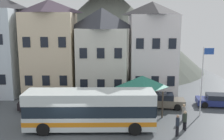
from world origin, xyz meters
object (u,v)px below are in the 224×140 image
parked_car_03 (217,100)px  public_bench (117,102)px  flagpole (203,76)px  pedestrian_00 (184,111)px  townhouse_03 (151,49)px  parked_car_02 (161,100)px  townhouse_01 (50,48)px  parked_car_00 (42,102)px  townhouse_02 (102,52)px  hilltop_castle (106,24)px  transit_bus (90,110)px  pedestrian_01 (177,125)px  pedestrian_02 (185,120)px  bus_shelter (142,82)px

parked_car_03 → public_bench: 10.16m
parked_car_03 → flagpole: flagpole is taller
parked_car_03 → pedestrian_00: size_ratio=2.76×
townhouse_03 → parked_car_02: size_ratio=2.26×
townhouse_01 → parked_car_00: 7.05m
parked_car_00 → townhouse_02: bearing=36.2°
townhouse_01 → hilltop_castle: hilltop_castle is taller
transit_bus → pedestrian_01: 6.75m
parked_car_02 → pedestrian_02: size_ratio=2.98×
transit_bus → bus_shelter: 6.34m
parked_car_00 → public_bench: (7.42, 0.93, -0.24)m
parked_car_00 → pedestrian_01: size_ratio=2.78×
townhouse_03 → parked_car_00: townhouse_03 is taller
pedestrian_01 → flagpole: bearing=53.5°
townhouse_01 → pedestrian_00: bearing=-31.9°
townhouse_02 → public_bench: (1.71, -4.45, -4.55)m
transit_bus → townhouse_02: bearing=86.3°
transit_bus → parked_car_03: bearing=24.4°
transit_bus → public_bench: size_ratio=6.63×
public_bench → pedestrian_02: bearing=-48.9°
parked_car_03 → pedestrian_01: size_ratio=2.52×
pedestrian_00 → parked_car_02: bearing=109.4°
hilltop_castle → parked_car_00: (-5.71, -23.79, -7.46)m
townhouse_01 → parked_car_00: bearing=-88.0°
pedestrian_00 → townhouse_03: bearing=100.0°
townhouse_02 → flagpole: bearing=-37.6°
parked_car_03 → pedestrian_02: (-4.92, -6.04, 0.26)m
hilltop_castle → parked_car_02: hilltop_castle is taller
pedestrian_00 → pedestrian_02: size_ratio=0.94×
townhouse_03 → transit_bus: 13.12m
flagpole → parked_car_03: bearing=47.2°
bus_shelter → pedestrian_02: bearing=-56.6°
parked_car_03 → pedestrian_02: 7.79m
transit_bus → pedestrian_01: transit_bus is taller
parked_car_00 → pedestrian_01: 13.30m
townhouse_03 → hilltop_castle: 18.93m
transit_bus → parked_car_00: bearing=135.9°
transit_bus → bus_shelter: (4.53, 4.22, 1.35)m
townhouse_02 → bus_shelter: 7.57m
pedestrian_01 → pedestrian_02: pedestrian_01 is taller
pedestrian_00 → townhouse_01: bearing=148.1°
townhouse_02 → parked_car_02: bearing=-38.1°
townhouse_01 → hilltop_castle: size_ratio=0.31×
bus_shelter → public_bench: bearing=145.6°
parked_car_00 → parked_car_02: parked_car_00 is taller
pedestrian_00 → public_bench: 6.96m
parked_car_00 → public_bench: size_ratio=2.97×
parked_car_02 → parked_car_03: parked_car_02 is taller
pedestrian_01 → flagpole: (3.21, 4.33, 2.83)m
transit_bus → parked_car_02: 8.61m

